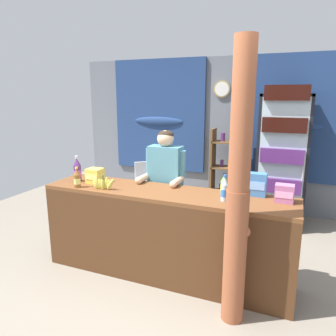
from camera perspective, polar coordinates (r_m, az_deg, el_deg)
ground_plane at (r=4.21m, az=2.89°, el=-13.90°), size 7.47×7.47×0.00m
back_wall_curtained at (r=5.49m, az=9.23°, el=6.52°), size 5.07×0.22×2.51m
stall_counter at (r=3.31m, az=-1.24°, el=-10.78°), size 2.62×0.57×0.94m
timber_post at (r=2.60m, az=12.43°, el=-4.98°), size 0.21×0.19×2.33m
drink_fridge at (r=4.87m, az=19.91°, el=2.80°), size 0.69×0.71×2.03m
bottle_shelf_rack at (r=5.21m, az=10.30°, el=-0.39°), size 0.48×0.28×1.38m
plastic_lawn_chair at (r=5.08m, az=-3.29°, el=-3.16°), size 0.62×0.62×0.86m
shopkeeper at (r=3.71m, az=-0.49°, el=-1.93°), size 0.49×0.42×1.51m
soda_bottle_grape_soda at (r=3.76m, az=-15.93°, el=-0.44°), size 0.09×0.09×0.30m
soda_bottle_lime_soda at (r=3.21m, az=9.98°, el=-3.06°), size 0.07×0.07×0.21m
soda_bottle_iced_tea at (r=3.53m, az=-15.98°, el=-1.87°), size 0.07×0.07×0.22m
soda_bottle_water at (r=3.00m, az=10.07°, el=-3.88°), size 0.07×0.07×0.25m
snack_box_wafer at (r=3.12m, az=20.12°, el=-4.30°), size 0.17×0.12×0.17m
snack_box_instant_noodle at (r=3.66m, az=-12.94°, el=-1.36°), size 0.16×0.15×0.16m
snack_box_biscuit at (r=3.23m, az=15.23°, el=-2.83°), size 0.23×0.11×0.23m
banana_bunch at (r=3.40m, az=-11.53°, el=-2.80°), size 0.27×0.07×0.16m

